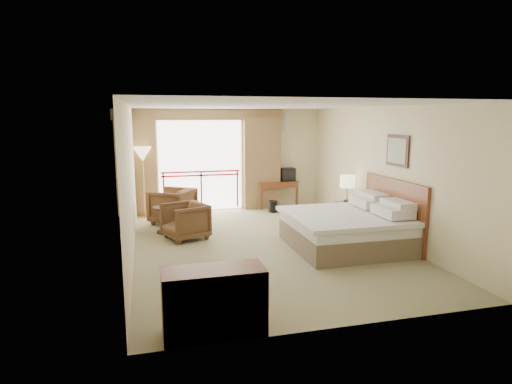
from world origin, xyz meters
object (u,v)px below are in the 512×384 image
object	(u,v)px
bed	(348,228)
armchair_far	(173,223)
floor_lamp	(142,157)
table_lamp	(348,182)
desk	(276,187)
dresser	(214,302)
armchair_near	(186,239)
wastebasket	(273,207)
tv	(287,175)
nightstand	(347,215)
side_table	(165,215)

from	to	relation	value
bed	armchair_far	distance (m)	4.24
floor_lamp	bed	bearing A→B (deg)	-44.05
bed	table_lamp	size ratio (longest dim) A/B	3.57
desk	dresser	distance (m)	7.25
bed	armchair_near	bearing A→B (deg)	154.94
desk	wastebasket	xyz separation A→B (m)	(-0.30, -0.68, -0.41)
dresser	tv	bearing A→B (deg)	60.47
nightstand	dresser	world-z (taller)	dresser
wastebasket	floor_lamp	size ratio (longest dim) A/B	0.17
desk	table_lamp	bearing A→B (deg)	-70.34
nightstand	table_lamp	distance (m)	0.75
armchair_far	dresser	world-z (taller)	dresser
tv	armchair_near	xyz separation A→B (m)	(-3.08, -2.56, -0.91)
nightstand	floor_lamp	size ratio (longest dim) A/B	0.33
wastebasket	side_table	world-z (taller)	side_table
bed	armchair_near	distance (m)	3.31
floor_lamp	desk	bearing A→B (deg)	5.55
armchair_far	tv	bearing A→B (deg)	142.32
armchair_far	table_lamp	bearing A→B (deg)	103.69
wastebasket	armchair_near	size ratio (longest dim) A/B	0.37
side_table	dresser	xyz separation A→B (m)	(0.33, -4.64, -0.00)
bed	armchair_far	xyz separation A→B (m)	(-3.15, 2.82, -0.38)
tv	floor_lamp	xyz separation A→B (m)	(-3.89, -0.29, 0.61)
desk	wastebasket	distance (m)	0.85
desk	armchair_far	xyz separation A→B (m)	(-2.95, -1.19, -0.57)
nightstand	desk	size ratio (longest dim) A/B	0.52
table_lamp	dresser	xyz separation A→B (m)	(-3.72, -4.14, -0.65)
tv	table_lamp	bearing A→B (deg)	-60.84
wastebasket	desk	bearing A→B (deg)	65.77
bed	floor_lamp	world-z (taller)	floor_lamp
side_table	floor_lamp	distance (m)	2.07
armchair_far	desk	bearing A→B (deg)	145.03
nightstand	side_table	bearing A→B (deg)	170.95
nightstand	dresser	bearing A→B (deg)	-133.58
nightstand	tv	size ratio (longest dim) A/B	1.44
table_lamp	dresser	size ratio (longest dim) A/B	0.51
nightstand	wastebasket	world-z (taller)	nightstand
bed	desk	distance (m)	4.02
tv	side_table	size ratio (longest dim) A/B	0.69
tv	wastebasket	distance (m)	1.15
bed	side_table	bearing A→B (deg)	149.52
bed	tv	size ratio (longest dim) A/B	5.31
side_table	floor_lamp	world-z (taller)	floor_lamp
bed	nightstand	bearing A→B (deg)	63.99
dresser	floor_lamp	bearing A→B (deg)	92.58
desk	floor_lamp	xyz separation A→B (m)	(-3.59, -0.35, 0.95)
desk	armchair_near	xyz separation A→B (m)	(-2.78, -2.62, -0.57)
nightstand	side_table	distance (m)	4.09
armchair_far	floor_lamp	distance (m)	1.85
side_table	dresser	bearing A→B (deg)	-85.95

